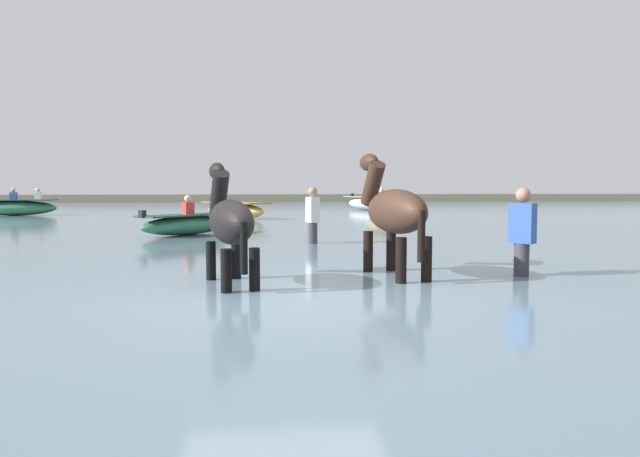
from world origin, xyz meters
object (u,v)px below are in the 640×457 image
Objects in this scene: horse_trailing_black at (230,225)px; boat_far_offshore at (187,224)px; horse_lead_dark_bay at (393,215)px; boat_near_port at (15,207)px; boat_distant_west at (381,208)px; boat_mid_channel at (370,203)px; person_wading_close at (522,244)px; person_onlooker_left at (313,223)px; boat_far_inshore at (235,210)px.

boat_far_offshore is at bearing 100.95° from horse_trailing_black.
boat_near_port is at bearing 124.39° from horse_lead_dark_bay.
horse_lead_dark_bay reaches higher than boat_far_offshore.
boat_near_port is at bearing 171.49° from boat_distant_west.
boat_mid_channel is 2.33× the size of person_wading_close.
boat_mid_channel is 17.19m from person_onlooker_left.
boat_far_offshore is at bearing -51.43° from boat_near_port.
boat_far_offshore is at bearing 126.50° from person_wading_close.
boat_far_inshore is 15.06m from person_wading_close.
boat_far_inshore is at bearing 82.82° from boat_far_offshore.
horse_lead_dark_bay is at bearing -55.61° from boat_near_port.
person_wading_close is at bearing 3.44° from horse_trailing_black.
person_wading_close is at bearing -7.56° from horse_lead_dark_bay.
person_wading_close is (-2.09, -21.29, 0.08)m from boat_mid_channel.
person_onlooker_left reaches higher than boat_distant_west.
boat_far_offshore is (-6.69, -8.06, -0.06)m from boat_distant_west.
boat_mid_channel is (6.51, 6.89, 0.04)m from boat_far_inshore.
boat_distant_west is 10.47m from boat_far_offshore.
boat_near_port is 16.08m from boat_mid_channel.
horse_trailing_black is 3.91m from person_wading_close.
boat_far_offshore is (8.20, -10.28, -0.08)m from boat_near_port.
horse_trailing_black is 14.65m from boat_far_inshore.
boat_far_offshore is 7.26m from boat_far_inshore.
person_onlooker_left is at bearing -78.21° from boat_far_inshore.
boat_far_inshore is at bearing 92.08° from horse_trailing_black.
horse_trailing_black is at bearing -87.92° from boat_far_inshore.
person_wading_close is at bearing -62.99° from person_onlooker_left.
horse_lead_dark_bay is 7.87m from boat_far_offshore.
horse_trailing_black is at bearing -106.83° from person_onlooker_left.
boat_distant_west is 1.44× the size of boat_far_offshore.
boat_far_inshore is (-2.70, 14.17, -0.52)m from horse_lead_dark_bay.
boat_distant_west is 11.20m from person_onlooker_left.
boat_far_offshore reaches higher than boat_far_inshore.
person_onlooker_left reaches higher than boat_far_inshore.
boat_distant_west is (3.08, 15.03, -0.50)m from horse_lead_dark_bay.
person_wading_close is (-1.36, -15.25, 0.11)m from boat_distant_west.
horse_trailing_black reaches higher than boat_near_port.
horse_trailing_black is 0.55× the size of boat_distant_west.
boat_near_port is at bearing 131.06° from person_onlooker_left.
horse_lead_dark_bay is at bearing -101.59° from boat_distant_west.
horse_lead_dark_bay is at bearing -100.26° from boat_mid_channel.
horse_trailing_black is 1.21× the size of person_wading_close.
horse_lead_dark_bay is 1.31× the size of person_wading_close.
horse_lead_dark_bay is 1.08× the size of horse_trailing_black.
boat_far_offshore is 0.75× the size of boat_far_inshore.
boat_far_inshore is 0.87× the size of boat_mid_channel.
boat_distant_west reaches higher than boat_far_offshore.
horse_lead_dark_bay is 0.64× the size of boat_near_port.
boat_near_port is at bearing 161.30° from boat_far_inshore.
boat_distant_west is 6.08m from boat_mid_channel.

